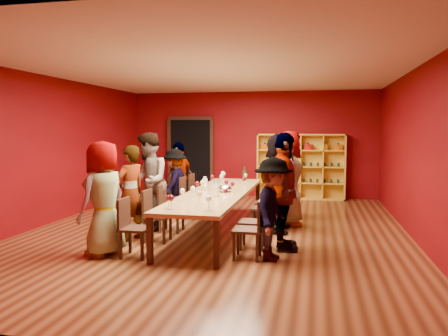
{
  "coord_description": "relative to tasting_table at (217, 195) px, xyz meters",
  "views": [
    {
      "loc": [
        1.81,
        -7.93,
        1.92
      ],
      "look_at": [
        0.01,
        0.61,
        1.15
      ],
      "focal_mm": 35.0,
      "sensor_mm": 36.0,
      "label": 1
    }
  ],
  "objects": [
    {
      "name": "wine_glass_2",
      "position": [
        -0.28,
        0.0,
        0.21
      ],
      "size": [
        0.09,
        0.09,
        0.22
      ],
      "color": "white",
      "rests_on": "tasting_table"
    },
    {
      "name": "wine_glass_7",
      "position": [
        -0.27,
        1.77,
        0.21
      ],
      "size": [
        0.09,
        0.09,
        0.22
      ],
      "color": "white",
      "rests_on": "tasting_table"
    },
    {
      "name": "wine_glass_8",
      "position": [
        -0.34,
        -1.07,
        0.2
      ],
      "size": [
        0.08,
        0.08,
        0.2
      ],
      "color": "white",
      "rests_on": "tasting_table"
    },
    {
      "name": "shelving_unit",
      "position": [
        1.4,
        4.32,
        0.28
      ],
      "size": [
        2.4,
        0.4,
        1.8
      ],
      "color": "gold",
      "rests_on": "ground"
    },
    {
      "name": "chair_person_right_3",
      "position": [
        0.91,
        0.84,
        -0.2
      ],
      "size": [
        0.42,
        0.42,
        0.89
      ],
      "color": "black",
      "rests_on": "ground"
    },
    {
      "name": "wine_glass_13",
      "position": [
        -0.28,
        1.92,
        0.19
      ],
      "size": [
        0.08,
        0.08,
        0.19
      ],
      "color": "white",
      "rests_on": "tasting_table"
    },
    {
      "name": "wine_glass_6",
      "position": [
        -0.34,
        1.01,
        0.21
      ],
      "size": [
        0.09,
        0.09,
        0.22
      ],
      "color": "white",
      "rests_on": "tasting_table"
    },
    {
      "name": "chair_person_left_4",
      "position": [
        -0.91,
        1.81,
        -0.2
      ],
      "size": [
        0.42,
        0.42,
        0.89
      ],
      "color": "black",
      "rests_on": "ground"
    },
    {
      "name": "wine_glass_9",
      "position": [
        0.12,
        0.27,
        0.2
      ],
      "size": [
        0.08,
        0.08,
        0.2
      ],
      "color": "white",
      "rests_on": "tasting_table"
    },
    {
      "name": "wine_glass_10",
      "position": [
        0.29,
        0.02,
        0.2
      ],
      "size": [
        0.08,
        0.08,
        0.2
      ],
      "color": "white",
      "rests_on": "tasting_table"
    },
    {
      "name": "wine_glass_14",
      "position": [
        0.02,
        -1.35,
        0.21
      ],
      "size": [
        0.09,
        0.09,
        0.21
      ],
      "color": "white",
      "rests_on": "tasting_table"
    },
    {
      "name": "wine_glass_12",
      "position": [
        -0.18,
        1.2,
        0.2
      ],
      "size": [
        0.08,
        0.08,
        0.21
      ],
      "color": "white",
      "rests_on": "tasting_table"
    },
    {
      "name": "wine_glass_17",
      "position": [
        0.36,
        0.91,
        0.19
      ],
      "size": [
        0.08,
        0.08,
        0.19
      ],
      "color": "white",
      "rests_on": "tasting_table"
    },
    {
      "name": "chair_person_right_4",
      "position": [
        0.91,
        1.69,
        -0.2
      ],
      "size": [
        0.42,
        0.42,
        0.89
      ],
      "color": "black",
      "rests_on": "ground"
    },
    {
      "name": "chair_person_right_1",
      "position": [
        0.91,
        -1.04,
        -0.2
      ],
      "size": [
        0.42,
        0.42,
        0.89
      ],
      "color": "black",
      "rests_on": "ground"
    },
    {
      "name": "chair_person_left_2",
      "position": [
        -0.91,
        -0.21,
        -0.2
      ],
      "size": [
        0.42,
        0.42,
        0.89
      ],
      "color": "black",
      "rests_on": "ground"
    },
    {
      "name": "person_left_1",
      "position": [
        -1.33,
        -0.94,
        0.13
      ],
      "size": [
        0.65,
        0.73,
        1.65
      ],
      "primitive_type": "imported",
      "rotation": [
        0.0,
        0.0,
        -2.0
      ],
      "color": "silver",
      "rests_on": "ground"
    },
    {
      "name": "spittoon_bowl",
      "position": [
        0.14,
        0.04,
        0.11
      ],
      "size": [
        0.26,
        0.26,
        0.15
      ],
      "primitive_type": "ellipsoid",
      "color": "#B6B9BE",
      "rests_on": "tasting_table"
    },
    {
      "name": "person_right_1",
      "position": [
        1.32,
        -1.04,
        0.24
      ],
      "size": [
        0.63,
        1.15,
        1.88
      ],
      "primitive_type": "imported",
      "rotation": [
        0.0,
        0.0,
        1.69
      ],
      "color": "#47474B",
      "rests_on": "ground"
    },
    {
      "name": "doorway",
      "position": [
        -1.8,
        4.43,
        0.42
      ],
      "size": [
        1.4,
        0.17,
        2.3
      ],
      "color": "black",
      "rests_on": "ground"
    },
    {
      "name": "wine_glass_11",
      "position": [
        -0.35,
        -0.14,
        0.21
      ],
      "size": [
        0.09,
        0.09,
        0.21
      ],
      "color": "white",
      "rests_on": "tasting_table"
    },
    {
      "name": "chair_person_right_2",
      "position": [
        0.91,
        0.24,
        -0.2
      ],
      "size": [
        0.42,
        0.42,
        0.89
      ],
      "color": "black",
      "rests_on": "ground"
    },
    {
      "name": "carafe_a",
      "position": [
        -0.29,
        0.2,
        0.17
      ],
      "size": [
        0.11,
        0.11,
        0.26
      ],
      "color": "white",
      "rests_on": "tasting_table"
    },
    {
      "name": "chair_person_right_0",
      "position": [
        0.91,
        -1.61,
        -0.2
      ],
      "size": [
        0.42,
        0.42,
        0.89
      ],
      "color": "black",
      "rests_on": "ground"
    },
    {
      "name": "room_shell",
      "position": [
        0.0,
        0.0,
        0.8
      ],
      "size": [
        7.1,
        9.1,
        3.04
      ],
      "color": "#542B16",
      "rests_on": "ground"
    },
    {
      "name": "wine_glass_1",
      "position": [
        0.29,
        -1.83,
        0.21
      ],
      "size": [
        0.09,
        0.09,
        0.22
      ],
      "color": "white",
      "rests_on": "tasting_table"
    },
    {
      "name": "wine_glass_15",
      "position": [
        -0.33,
        -1.77,
        0.19
      ],
      "size": [
        0.08,
        0.08,
        0.19
      ],
      "color": "white",
      "rests_on": "tasting_table"
    },
    {
      "name": "person_right_4",
      "position": [
        1.15,
        1.69,
        0.21
      ],
      "size": [
        0.5,
        0.67,
        1.82
      ],
      "primitive_type": "imported",
      "rotation": [
        0.0,
        0.0,
        1.59
      ],
      "color": "beige",
      "rests_on": "ground"
    },
    {
      "name": "person_left_2",
      "position": [
        -1.29,
        -0.21,
        0.24
      ],
      "size": [
        0.82,
        1.03,
        1.87
      ],
      "primitive_type": "imported",
      "rotation": [
        0.0,
        0.0,
        -1.17
      ],
      "color": "beige",
      "rests_on": "ground"
    },
    {
      "name": "person_left_4",
      "position": [
        -1.31,
        1.81,
        0.12
      ],
      "size": [
        0.67,
        1.03,
        1.63
      ],
      "primitive_type": "imported",
      "rotation": [
        0.0,
        0.0,
        -1.84
      ],
      "color": "silver",
      "rests_on": "ground"
    },
    {
      "name": "chair_person_left_1",
      "position": [
        -0.91,
        -0.94,
        -0.2
      ],
      "size": [
        0.42,
        0.42,
        0.89
      ],
      "color": "black",
      "rests_on": "ground"
    },
    {
      "name": "wine_glass_16",
      "position": [
        -0.26,
        -0.73,
        0.2
      ],
      "size": [
        0.08,
        0.08,
        0.2
      ],
      "color": "white",
      "rests_on": "tasting_table"
    },
    {
      "name": "wine_glass_3",
      "position": [
        -0.11,
        -0.51,
        0.19
      ],
      "size": [
        0.08,
        0.08,
        0.2
      ],
      "color": "white",
      "rests_on": "tasting_table"
    },
    {
      "name": "person_right_3",
      "position": [
        1.27,
        0.84,
        0.25
      ],
      "size": [
        0.74,
        1.03,
        1.89
      ],
      "primitive_type": "imported",
      "rotation": [
        0.0,
        0.0,
        1.85
      ],
      "color": "#5785B3",
      "rests_on": "ground"
    },
    {
      "name": "tasting_table",
      "position": [
        0.0,
        0.0,
        0.0
      ],
      "size": [
        1.1,
        4.5,
        0.75
      ],
      "color": "#A88246",
      "rests_on": "ground"
    },
    {
      "name": "person_right_0",
      "position": [
        1.21,
        -1.61,
        0.06
      ],
      "size": [
        0.51,
        1.02,
        1.52
      ],
      "primitive_type": "imported",
      "rotation": [
        0.0,
        0.0,
        1.46
      ],
      "color": "#5989B7",
      "rests_on": "ground"
    },
    {
      "name": "wine_glass_4",
      "position": [
        -0.26,
        -1.88,
        0.21
      ],
      "size": [
        0.09,
        0.09,
        0.21
      ],
      "color": "white",
      "rests_on": "tasting_table"
    },
    {
      "name": "person_right_2",
      "position": [
        1.15,
        0.24,
        0.23
      ],
      "size": [
        0.53,
        1.72,
        1.85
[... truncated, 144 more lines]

